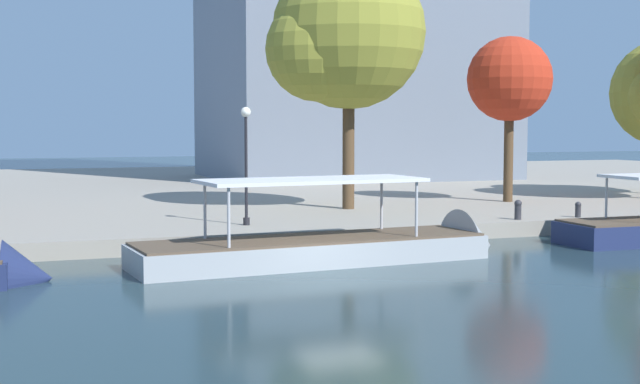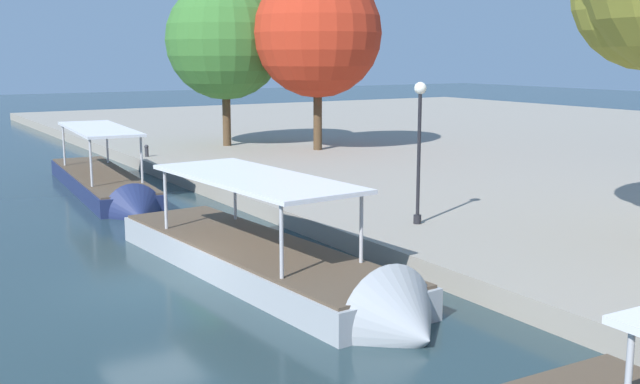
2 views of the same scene
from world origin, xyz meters
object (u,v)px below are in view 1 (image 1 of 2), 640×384
Objects in this scene: mooring_bollard_2 at (578,209)px; tree_4 at (344,36)px; mooring_bollard_1 at (518,209)px; lamp_post at (246,152)px; tour_boat_1 at (343,251)px; tree_1 at (509,79)px.

mooring_bollard_2 is 0.06× the size of tree_4.
lamp_post is at bearing 170.16° from mooring_bollard_1.
mooring_bollard_2 is 13.38m from tree_4.
tour_boat_1 is 1.56× the size of tree_1.
tree_4 is at bearing 126.89° from mooring_bollard_1.
lamp_post is at bearing 100.86° from tour_boat_1.
mooring_bollard_1 is at bearing -119.55° from tree_1.
lamp_post reaches higher than mooring_bollard_1.
mooring_bollard_2 is at bearing -40.68° from tree_4.
tree_1 is at bearing 79.37° from mooring_bollard_2.
lamp_post is 17.37m from tree_1.
mooring_bollard_1 is 1.23× the size of mooring_bollard_2.
tree_1 is (1.51, 8.04, 6.06)m from mooring_bollard_2.
mooring_bollard_2 is at bearing 13.97° from tour_boat_1.
mooring_bollard_2 is at bearing -100.63° from tree_1.
mooring_bollard_2 is 0.15× the size of lamp_post.
mooring_bollard_2 is 14.81m from lamp_post.
tree_1 is at bearing 5.78° from tree_4.
lamp_post is (-1.69, 6.28, 3.24)m from tour_boat_1.
tour_boat_1 is at bearing -74.90° from lamp_post.
mooring_bollard_2 is (2.99, -0.10, -0.09)m from mooring_bollard_1.
tour_boat_1 is 10.68m from mooring_bollard_1.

